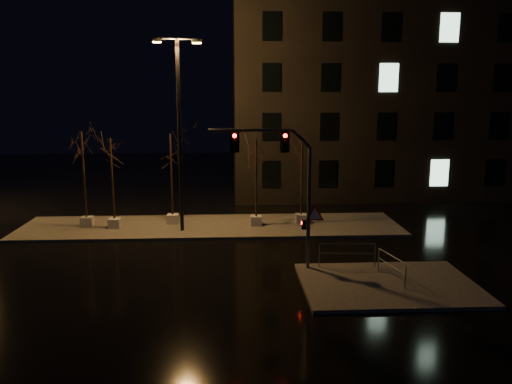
{
  "coord_description": "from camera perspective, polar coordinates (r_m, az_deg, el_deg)",
  "views": [
    {
      "loc": [
        1.13,
        -22.33,
        7.61
      ],
      "look_at": [
        2.43,
        2.43,
        2.8
      ],
      "focal_mm": 35.0,
      "sensor_mm": 36.0,
      "label": 1
    }
  ],
  "objects": [
    {
      "name": "sidewalk_corner",
      "position": [
        21.26,
        14.89,
        -10.17
      ],
      "size": [
        7.0,
        5.0,
        0.15
      ],
      "primitive_type": "cube",
      "color": "#403F39",
      "rests_on": "ground"
    },
    {
      "name": "ground",
      "position": [
        23.62,
        -5.63,
        -7.87
      ],
      "size": [
        90.0,
        90.0,
        0.0
      ],
      "primitive_type": "plane",
      "color": "black",
      "rests_on": "ground"
    },
    {
      "name": "tree_2",
      "position": [
        29.29,
        -9.71,
        4.3
      ],
      "size": [
        1.8,
        1.8,
        5.45
      ],
      "color": "beige",
      "rests_on": "median"
    },
    {
      "name": "guard_rail_b",
      "position": [
        21.41,
        15.24,
        -7.94
      ],
      "size": [
        0.51,
        2.11,
        1.02
      ],
      "rotation": [
        0.0,
        0.0,
        1.79
      ],
      "color": "#5B5E63",
      "rests_on": "sidewalk_corner"
    },
    {
      "name": "streetlight_main",
      "position": [
        27.5,
        -8.77,
        7.85
      ],
      "size": [
        2.61,
        0.71,
        10.43
      ],
      "rotation": [
        0.0,
        0.0,
        0.16
      ],
      "color": "black",
      "rests_on": "median"
    },
    {
      "name": "guard_rail_a",
      "position": [
        22.49,
        10.39,
        -6.69
      ],
      "size": [
        2.5,
        0.23,
        1.08
      ],
      "rotation": [
        0.0,
        0.0,
        -0.07
      ],
      "color": "#5B5E63",
      "rests_on": "sidewalk_corner"
    },
    {
      "name": "median",
      "position": [
        29.34,
        -5.12,
        -3.95
      ],
      "size": [
        22.0,
        5.0,
        0.15
      ],
      "primitive_type": "cube",
      "color": "#403F39",
      "rests_on": "ground"
    },
    {
      "name": "building",
      "position": [
        42.33,
        14.95,
        10.47
      ],
      "size": [
        25.0,
        12.0,
        15.0
      ],
      "primitive_type": "cube",
      "color": "black",
      "rests_on": "ground"
    },
    {
      "name": "tree_4",
      "position": [
        29.06,
        5.29,
        4.06
      ],
      "size": [
        1.8,
        1.8,
        5.25
      ],
      "color": "beige",
      "rests_on": "median"
    },
    {
      "name": "tree_1",
      "position": [
        29.04,
        -16.24,
        3.7
      ],
      "size": [
        1.8,
        1.8,
        5.27
      ],
      "color": "beige",
      "rests_on": "median"
    },
    {
      "name": "tree_3",
      "position": [
        28.46,
        0.01,
        3.92
      ],
      "size": [
        1.8,
        1.8,
        5.22
      ],
      "color": "beige",
      "rests_on": "median"
    },
    {
      "name": "traffic_signal_mast",
      "position": [
        21.27,
        3.47,
        1.6
      ],
      "size": [
        4.99,
        0.26,
        6.09
      ],
      "rotation": [
        0.0,
        0.0,
        -0.03
      ],
      "color": "#5B5E63",
      "rests_on": "sidewalk_corner"
    },
    {
      "name": "tree_0",
      "position": [
        29.87,
        -19.21,
        4.21
      ],
      "size": [
        1.8,
        1.8,
        5.61
      ],
      "color": "beige",
      "rests_on": "median"
    }
  ]
}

